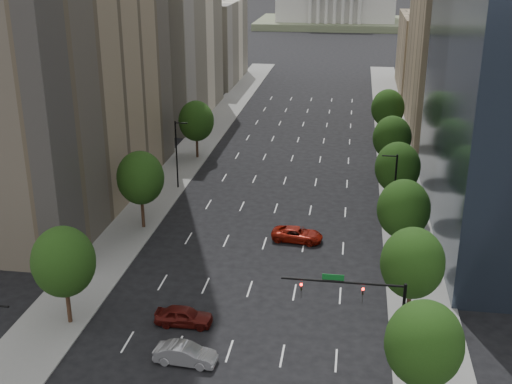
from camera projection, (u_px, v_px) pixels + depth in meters
The scene contains 23 objects.
sidewalk_left at pixel (152, 201), 81.14m from camera, with size 6.00×200.00×0.15m, color slate.
sidewalk_right at pixel (407, 215), 76.80m from camera, with size 6.00×200.00×0.15m, color slate.
midrise_cream_left at pixel (167, 19), 116.05m from camera, with size 14.00×30.00×35.00m, color beige.
filler_left at pixel (208, 42), 149.57m from camera, with size 14.00×26.00×18.00m, color beige.
parking_tan_right at pixel (458, 41), 107.16m from camera, with size 14.00×30.00×30.00m, color #8C7759.
filler_right at pixel (433, 53), 140.15m from camera, with size 14.00×26.00×16.00m, color #8C7759.
tree_right_0 at pixel (424, 344), 42.77m from camera, with size 5.20×5.20×8.39m.
tree_right_1 at pixel (412, 263), 52.81m from camera, with size 5.20×5.20×8.75m.
tree_right_2 at pixel (404, 209), 63.96m from camera, with size 5.20×5.20×8.61m.
tree_right_3 at pixel (398, 168), 74.95m from camera, with size 5.20×5.20×8.89m.
tree_right_4 at pixel (392, 138), 88.04m from camera, with size 5.20×5.20×8.46m.
tree_right_5 at pixel (388, 108), 102.73m from camera, with size 5.20×5.20×8.75m.
tree_left_0 at pixel (63, 262), 53.03m from camera, with size 5.20×5.20×8.75m.
tree_left_1 at pixel (140, 178), 71.45m from camera, with size 5.20×5.20×8.97m.
tree_left_2 at pixel (196, 121), 95.59m from camera, with size 5.20×5.20×8.68m.
streetlight_rn at pixel (394, 191), 70.78m from camera, with size 1.70×0.20×9.00m.
streetlight_ln at pixel (177, 153), 83.78m from camera, with size 1.70×0.20×9.00m.
traffic_signal at pixel (369, 304), 47.95m from camera, with size 9.12×0.40×7.38m.
capitol at pixel (336, 3), 251.34m from camera, with size 60.00×40.00×35.20m.
foothills at pixel (387, 25), 586.21m from camera, with size 720.00×413.00×263.00m.
car_maroon at pixel (184, 316), 54.55m from camera, with size 1.95×4.85×1.65m, color #4B100C.
car_silver at pixel (185, 354), 49.54m from camera, with size 1.67×4.78×1.58m, color gray.
car_red_far at pixel (297, 234), 70.07m from camera, with size 2.51×5.45×1.51m, color maroon.
Camera 1 is at (8.58, -12.70, 29.85)m, focal length 45.92 mm.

